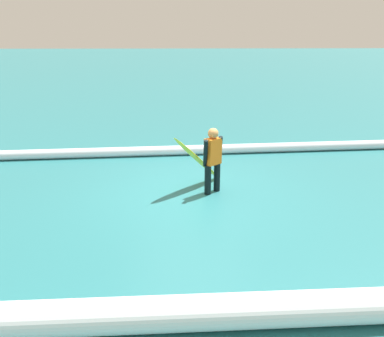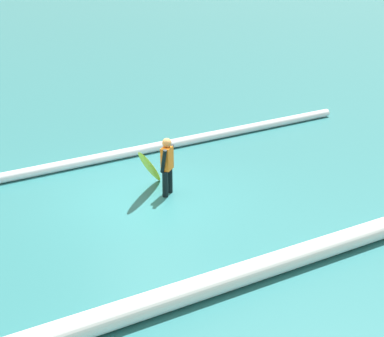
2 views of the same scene
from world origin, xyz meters
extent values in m
plane|color=#24686D|center=(0.00, 0.00, 0.00)|extent=(189.55, 189.55, 0.00)
cylinder|color=black|center=(-0.37, 0.16, 0.32)|extent=(0.14, 0.14, 0.64)
cylinder|color=black|center=(-0.58, -0.02, 0.32)|extent=(0.14, 0.14, 0.64)
cube|color=orange|center=(-0.48, 0.07, 0.92)|extent=(0.39, 0.37, 0.56)
sphere|color=#BD8248|center=(-0.48, 0.07, 1.30)|extent=(0.22, 0.22, 0.22)
cylinder|color=black|center=(-0.31, 0.21, 0.92)|extent=(0.09, 0.25, 0.61)
cylinder|color=black|center=(-0.64, -0.07, 0.92)|extent=(0.09, 0.26, 0.61)
ellipsoid|color=yellow|center=(-0.19, -0.27, 0.64)|extent=(1.22, 1.29, 1.31)
ellipsoid|color=red|center=(-0.19, -0.27, 0.64)|extent=(0.91, 0.97, 1.06)
cylinder|color=white|center=(1.67, -2.70, 0.13)|extent=(20.42, 1.53, 0.27)
camera|label=1|loc=(0.30, 8.02, 3.23)|focal=37.27mm
camera|label=2|loc=(5.22, 11.32, 5.47)|focal=53.50mm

